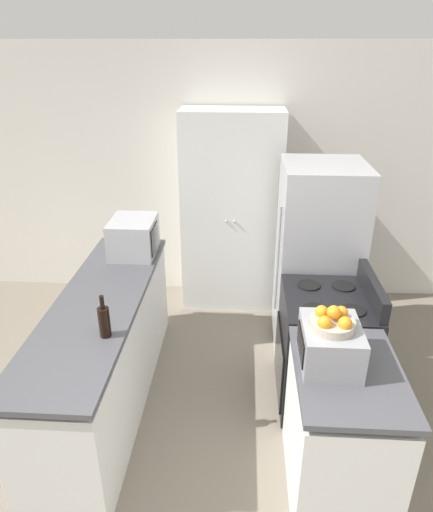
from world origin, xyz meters
The scene contains 10 objects.
wall_back centered at (0.00, 3.09, 1.30)m, with size 7.00×0.06×2.60m.
counter_left centered at (-0.82, 1.21, 0.44)m, with size 0.60×2.22×0.91m.
counter_right centered at (0.82, 0.52, 0.44)m, with size 0.60×0.85×0.91m.
pantry_cabinet centered at (0.08, 2.81, 1.01)m, with size 0.98×0.50×2.02m.
stove centered at (0.84, 1.32, 0.46)m, with size 0.66×0.71×1.07m.
refrigerator centered at (0.85, 2.08, 0.85)m, with size 0.70×0.72×1.70m.
microwave centered at (-0.73, 2.00, 1.06)m, with size 0.38×0.45×0.31m.
wine_bottle centered at (-0.64, 0.77, 1.02)m, with size 0.07×0.07×0.29m.
toaster_oven centered at (0.70, 0.59, 1.03)m, with size 0.33×0.39×0.25m.
fruit_bowl centered at (0.70, 0.57, 1.20)m, with size 0.25×0.25×0.14m.
Camera 1 is at (0.20, -1.55, 2.57)m, focal length 32.00 mm.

